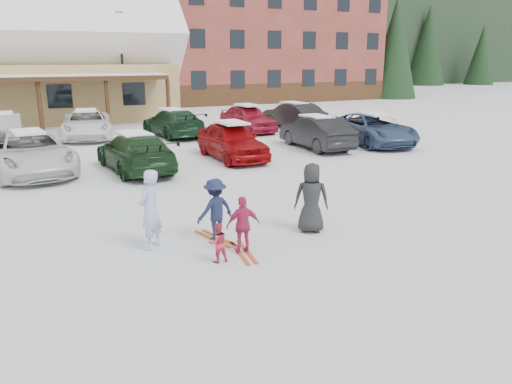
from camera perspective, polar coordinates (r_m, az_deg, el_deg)
name	(u,v)px	position (r m, az deg, el deg)	size (l,w,h in m)	color
ground	(263,248)	(11.09, 0.77, -6.40)	(160.00, 160.00, 0.00)	white
alpine_hotel	(226,8)	(51.06, -3.47, 20.30)	(31.48, 14.01, 21.48)	brown
lamp_post	(122,61)	(34.33, -15.05, 14.27)	(0.50, 0.25, 6.81)	black
conifer_1	(395,34)	(53.83, 15.65, 17.00)	(4.84, 4.84, 11.22)	black
conifer_3	(129,46)	(54.31, -14.33, 15.85)	(3.96, 3.96, 9.18)	black
conifer_4	(347,37)	(67.40, 10.40, 17.07)	(5.06, 5.06, 11.73)	black
adult_skier	(150,210)	(11.02, -12.00, -2.00)	(0.65, 0.42, 1.77)	#A8BCE7
toddler_red	(218,243)	(10.24, -4.38, -5.80)	(0.41, 0.32, 0.84)	#BE2D47
child_navy	(215,209)	(11.41, -4.69, -2.00)	(0.93, 0.53, 1.44)	#161C3B
skis_child_navy	(216,238)	(11.63, -4.61, -5.31)	(0.20, 1.40, 0.03)	#C64C1C
child_magenta	(243,225)	(10.60, -1.48, -3.81)	(0.74, 0.31, 1.26)	#BB2253
skis_child_magenta	(243,252)	(10.81, -1.45, -6.89)	(0.20, 1.40, 0.03)	#C64C1C
bystander_dark	(311,198)	(11.92, 6.35, -0.67)	(0.82, 0.54, 1.68)	black
parked_car_2	(30,153)	(19.64, -24.44, 4.12)	(2.54, 5.50, 1.53)	silver
parked_car_3	(135,152)	(18.87, -13.64, 4.46)	(1.97, 4.83, 1.40)	#163218
parked_car_4	(232,141)	(20.55, -2.78, 5.88)	(1.79, 4.44, 1.51)	#96080C
parked_car_5	(316,132)	(23.09, 6.90, 6.78)	(1.57, 4.49, 1.48)	black
parked_car_6	(373,129)	(24.76, 13.21, 7.03)	(2.43, 5.26, 1.46)	#354C70
parked_car_9	(3,129)	(26.86, -26.92, 6.45)	(1.59, 4.55, 1.50)	#98989C
parked_car_10	(87,124)	(27.32, -18.77, 7.35)	(2.40, 5.20, 1.45)	white
parked_car_11	(173,123)	(26.91, -9.47, 7.81)	(1.99, 4.90, 1.42)	#15341E
parked_car_12	(248,118)	(28.23, -0.94, 8.42)	(1.76, 4.38, 1.49)	#A91A34
parked_car_13	(294,115)	(29.68, 4.32, 8.72)	(1.58, 4.54, 1.49)	black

